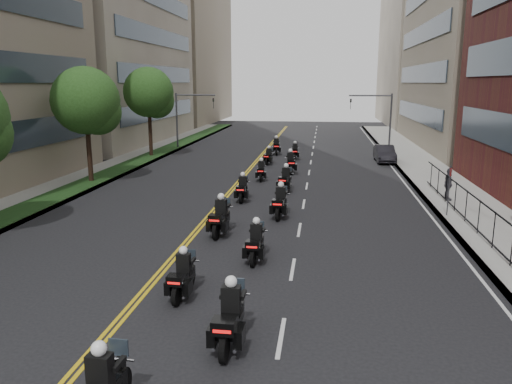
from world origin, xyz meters
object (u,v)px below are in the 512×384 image
motorcycle_11 (295,152)px  parked_sedan (385,154)px  motorcycle_1 (230,319)px  motorcycle_4 (220,219)px  motorcycle_7 (286,181)px  pedestrian_c (448,184)px  motorcycle_12 (276,147)px  motorcycle_8 (261,171)px  motorcycle_2 (183,277)px  motorcycle_9 (290,164)px  motorcycle_5 (280,203)px  motorcycle_3 (256,244)px  motorcycle_10 (269,157)px  motorcycle_6 (243,190)px

motorcycle_11 → parked_sedan: (7.64, -0.46, 0.07)m
motorcycle_1 → motorcycle_4: size_ratio=0.99×
motorcycle_4 → motorcycle_11: bearing=88.2°
motorcycle_7 → pedestrian_c: 9.42m
motorcycle_4 → motorcycle_12: 25.44m
motorcycle_8 → parked_sedan: motorcycle_8 is taller
motorcycle_4 → motorcycle_11: 22.76m
motorcycle_1 → motorcycle_2: (-2.04, 2.78, -0.09)m
motorcycle_4 → motorcycle_9: size_ratio=1.02×
motorcycle_1 → motorcycle_5: size_ratio=1.02×
motorcycle_9 → motorcycle_5: bearing=-96.4°
motorcycle_3 → motorcycle_11: motorcycle_3 is taller
motorcycle_8 → motorcycle_10: (-0.23, 6.82, -0.00)m
motorcycle_2 → motorcycle_3: bearing=63.9°
motorcycle_3 → motorcycle_7: 12.36m
motorcycle_3 → motorcycle_7: bearing=90.6°
motorcycle_5 → motorcycle_6: size_ratio=1.09×
motorcycle_5 → parked_sedan: size_ratio=0.57×
motorcycle_1 → motorcycle_6: motorcycle_1 is taller
motorcycle_10 → motorcycle_12: bearing=96.5°
motorcycle_4 → motorcycle_7: (2.18, 9.31, -0.04)m
motorcycle_7 → motorcycle_6: bearing=-121.5°
motorcycle_11 → motorcycle_12: motorcycle_12 is taller
motorcycle_8 → motorcycle_10: size_ratio=1.01×
motorcycle_4 → motorcycle_11: (2.00, 22.67, -0.10)m
motorcycle_5 → parked_sedan: 20.27m
motorcycle_1 → motorcycle_8: (-1.95, 22.14, -0.12)m
motorcycle_3 → motorcycle_12: 28.56m
motorcycle_3 → motorcycle_7: size_ratio=0.95×
motorcycle_5 → motorcycle_11: size_ratio=1.12×
motorcycle_2 → motorcycle_4: bearing=92.7°
motorcycle_5 → pedestrian_c: bearing=29.3°
motorcycle_3 → parked_sedan: (7.65, 25.26, 0.05)m
motorcycle_4 → motorcycle_5: bearing=57.3°
motorcycle_6 → motorcycle_9: (2.12, 9.27, 0.06)m
motorcycle_8 → motorcycle_9: size_ratio=0.86×
motorcycle_8 → motorcycle_2: bearing=-94.1°
motorcycle_4 → motorcycle_7: motorcycle_4 is taller
motorcycle_2 → motorcycle_9: 22.47m
motorcycle_1 → motorcycle_9: motorcycle_1 is taller
motorcycle_5 → motorcycle_7: (-0.19, 6.03, -0.02)m
parked_sedan → motorcycle_8: bearing=-136.1°
motorcycle_1 → motorcycle_6: size_ratio=1.11×
motorcycle_1 → motorcycle_11: 32.05m
motorcycle_8 → motorcycle_11: (1.77, 9.91, 0.02)m
motorcycle_4 → parked_sedan: motorcycle_4 is taller
motorcycle_7 → motorcycle_10: 10.50m
motorcycle_9 → motorcycle_11: bearing=82.7°
motorcycle_4 → motorcycle_6: size_ratio=1.12×
motorcycle_1 → motorcycle_6: 16.05m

